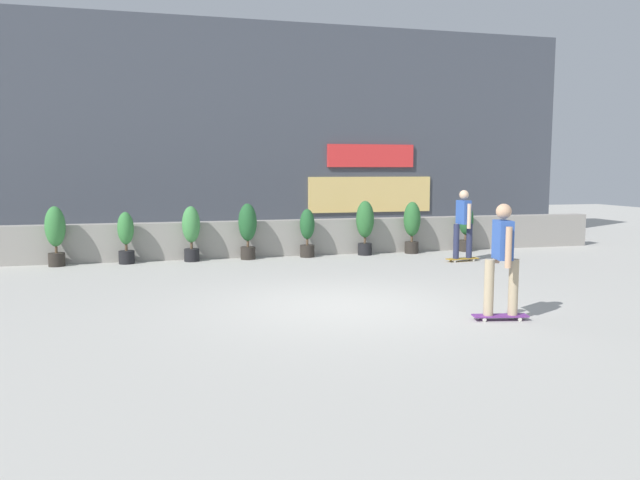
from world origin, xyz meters
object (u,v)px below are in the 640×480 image
(potted_plant_4, at_px, (307,232))
(potted_plant_6, at_px, (412,224))
(potted_plant_3, at_px, (248,228))
(potted_plant_7, at_px, (466,226))
(potted_plant_1, at_px, (126,236))
(skater_far_left, at_px, (463,222))
(potted_plant_0, at_px, (55,232))
(potted_plant_5, at_px, (365,224))
(potted_plant_2, at_px, (191,231))
(skater_far_right, at_px, (502,256))

(potted_plant_4, height_order, potted_plant_6, potted_plant_6)
(potted_plant_3, relative_size, potted_plant_6, 1.01)
(potted_plant_3, xyz_separation_m, potted_plant_7, (5.84, -0.00, -0.09))
(potted_plant_1, height_order, potted_plant_3, potted_plant_3)
(potted_plant_6, relative_size, skater_far_left, 0.79)
(potted_plant_1, bearing_deg, potted_plant_0, -180.00)
(potted_plant_3, xyz_separation_m, potted_plant_5, (3.00, 0.00, 0.02))
(potted_plant_3, height_order, skater_far_left, skater_far_left)
(potted_plant_4, relative_size, potted_plant_5, 0.87)
(potted_plant_2, bearing_deg, potted_plant_5, 0.00)
(potted_plant_2, bearing_deg, potted_plant_7, -0.00)
(potted_plant_0, bearing_deg, skater_far_left, -10.09)
(potted_plant_2, relative_size, potted_plant_4, 1.09)
(potted_plant_0, distance_m, skater_far_left, 9.39)
(potted_plant_7, bearing_deg, potted_plant_6, 180.00)
(potted_plant_5, distance_m, potted_plant_7, 2.83)
(potted_plant_1, height_order, potted_plant_6, potted_plant_6)
(potted_plant_4, relative_size, potted_plant_6, 0.90)
(potted_plant_6, relative_size, potted_plant_7, 1.07)
(potted_plant_1, bearing_deg, potted_plant_2, 0.00)
(potted_plant_0, xyz_separation_m, potted_plant_4, (5.83, 0.00, -0.13))
(potted_plant_0, height_order, potted_plant_7, potted_plant_0)
(potted_plant_1, height_order, skater_far_left, skater_far_left)
(potted_plant_1, height_order, skater_far_right, skater_far_right)
(potted_plant_1, relative_size, skater_far_right, 0.71)
(potted_plant_6, bearing_deg, skater_far_right, -102.78)
(potted_plant_7, bearing_deg, potted_plant_0, 180.00)
(potted_plant_4, relative_size, potted_plant_7, 0.96)
(potted_plant_0, relative_size, potted_plant_3, 1.00)
(potted_plant_4, bearing_deg, potted_plant_5, -0.00)
(potted_plant_6, bearing_deg, potted_plant_2, 180.00)
(potted_plant_4, distance_m, potted_plant_5, 1.52)
(potted_plant_0, bearing_deg, potted_plant_7, 0.00)
(potted_plant_2, distance_m, potted_plant_7, 7.18)
(potted_plant_5, bearing_deg, potted_plant_7, -0.00)
(potted_plant_4, xyz_separation_m, skater_far_right, (1.21, -7.02, 0.30))
(potted_plant_6, distance_m, potted_plant_7, 1.55)
(potted_plant_3, xyz_separation_m, potted_plant_4, (1.49, 0.00, -0.13))
(potted_plant_3, relative_size, potted_plant_7, 1.08)
(potted_plant_5, distance_m, skater_far_right, 7.03)
(potted_plant_3, bearing_deg, potted_plant_1, 180.00)
(potted_plant_0, bearing_deg, potted_plant_4, 0.00)
(potted_plant_3, bearing_deg, potted_plant_5, 0.00)
(potted_plant_1, xyz_separation_m, potted_plant_7, (8.67, -0.00, 0.04))
(potted_plant_0, relative_size, potted_plant_6, 1.01)
(potted_plant_1, distance_m, potted_plant_5, 5.84)
(skater_far_right, bearing_deg, potted_plant_4, 99.80)
(potted_plant_1, xyz_separation_m, skater_far_left, (7.73, -1.64, 0.30))
(potted_plant_4, xyz_separation_m, skater_far_left, (3.41, -1.64, 0.30))
(potted_plant_4, xyz_separation_m, potted_plant_7, (4.35, -0.00, 0.04))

